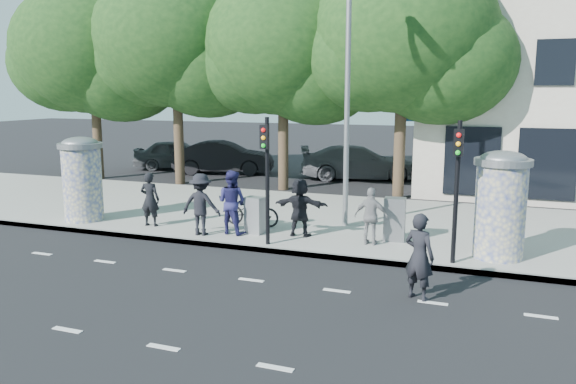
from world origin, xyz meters
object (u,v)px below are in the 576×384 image
at_px(cabinet_left, 255,215).
at_px(ped_b, 150,199).
at_px(car_mid, 224,158).
at_px(bicycle, 252,211).
at_px(ped_c, 232,202).
at_px(ad_column_right, 501,202).
at_px(ped_f, 300,207).
at_px(street_lamp, 347,71).
at_px(traffic_pole_far, 457,177).
at_px(man_road, 419,256).
at_px(ad_column_left, 82,177).
at_px(cabinet_right, 395,219).
at_px(car_right, 358,162).
at_px(traffic_pole_near, 266,168).
at_px(car_left, 178,154).
at_px(ped_e, 371,216).
at_px(ped_d, 201,204).

bearing_deg(cabinet_left, ped_b, -167.79).
distance_m(ped_b, car_mid, 12.02).
bearing_deg(bicycle, ped_c, 171.61).
xyz_separation_m(ad_column_right, ped_f, (-5.27, 0.26, -0.55)).
distance_m(street_lamp, ped_b, 7.05).
distance_m(traffic_pole_far, man_road, 2.66).
height_order(ad_column_left, traffic_pole_far, traffic_pole_far).
xyz_separation_m(ad_column_right, ped_b, (-9.94, -0.16, -0.56)).
distance_m(cabinet_right, car_right, 11.92).
bearing_deg(ped_f, ad_column_left, 0.40).
height_order(traffic_pole_near, bicycle, traffic_pole_near).
bearing_deg(ped_f, ped_b, 1.85).
bearing_deg(man_road, ped_f, -17.95).
bearing_deg(cabinet_right, car_left, 135.31).
height_order(ped_b, man_road, man_road).
distance_m(car_left, car_right, 10.04).
distance_m(traffic_pole_far, car_mid, 17.42).
bearing_deg(man_road, bicycle, -11.90).
relative_size(traffic_pole_far, car_left, 0.73).
relative_size(traffic_pole_near, traffic_pole_far, 1.00).
bearing_deg(cabinet_left, ad_column_right, 7.17).
height_order(street_lamp, ped_e, street_lamp).
bearing_deg(ped_e, ped_c, 5.20).
xyz_separation_m(traffic_pole_far, ped_c, (-6.20, 0.76, -1.16)).
distance_m(ad_column_right, street_lamp, 5.81).
height_order(ped_c, cabinet_left, ped_c).
xyz_separation_m(cabinet_left, car_left, (-9.81, 12.00, 0.11)).
height_order(ad_column_right, ped_d, ad_column_right).
xyz_separation_m(ped_b, ped_e, (6.75, 0.23, -0.05)).
bearing_deg(car_left, ped_d, -170.78).
bearing_deg(street_lamp, traffic_pole_near, -116.23).
bearing_deg(man_road, cabinet_left, -8.23).
bearing_deg(ped_d, ped_c, -155.06).
height_order(traffic_pole_near, cabinet_left, traffic_pole_near).
xyz_separation_m(car_left, car_right, (10.04, -0.07, 0.01)).
bearing_deg(traffic_pole_near, car_left, 129.19).
distance_m(ped_c, bicycle, 1.16).
bearing_deg(man_road, street_lamp, -36.09).
bearing_deg(traffic_pole_far, ped_e, 156.03).
xyz_separation_m(ad_column_left, cabinet_right, (9.73, 0.90, -0.79)).
bearing_deg(ped_d, car_left, -60.65).
xyz_separation_m(ped_b, ped_d, (1.98, -0.41, 0.06)).
bearing_deg(bicycle, ped_e, -102.67).
xyz_separation_m(ped_c, ped_d, (-0.76, -0.43, -0.04)).
distance_m(ped_e, man_road, 3.63).
height_order(ped_c, ped_e, ped_c).
relative_size(traffic_pole_near, ped_e, 2.20).
distance_m(ad_column_left, bicycle, 5.54).
distance_m(ad_column_left, ad_column_right, 12.40).
bearing_deg(man_road, ped_e, -38.18).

